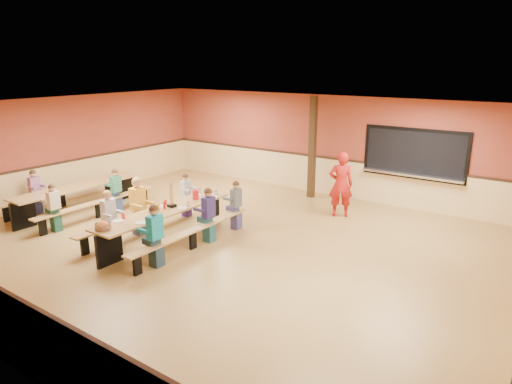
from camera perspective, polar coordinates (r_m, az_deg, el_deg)
The scene contains 23 objects.
ground at distance 10.34m, azimuth -3.97°, elevation -6.44°, with size 12.00×12.00×0.00m, color olive.
room_envelope at distance 10.10m, azimuth -4.05°, elevation -2.81°, with size 12.04×10.04×3.02m.
kitchen_pass_through at distance 13.05m, azimuth 19.15°, elevation 4.28°, with size 2.78×0.28×1.38m.
structural_post at distance 13.57m, azimuth 7.06°, elevation 5.51°, with size 0.18×0.18×3.00m, color black.
cafeteria_table_main at distance 10.50m, azimuth -11.27°, elevation -3.30°, with size 1.91×3.70×0.74m.
cafeteria_table_second at distance 13.17m, azimuth -21.31°, elevation -0.15°, with size 1.91×3.70×0.74m.
seated_child_white_left at distance 10.54m, azimuth -17.88°, elevation -3.17°, with size 0.38×0.31×1.24m, color silver, non-canonical shape.
seated_adult_yellow at distance 11.00m, azimuth -14.50°, elevation -1.77°, with size 0.44×0.36×1.35m, color yellow, non-canonical shape.
seated_child_grey_left at distance 12.07m, azimuth -8.74°, elevation -0.43°, with size 0.33×0.27×1.13m, color silver, non-canonical shape.
seated_child_teal_right at distance 9.22m, azimuth -12.47°, elevation -5.44°, with size 0.39×0.32×1.26m, color teal, non-canonical shape.
seated_child_navy_right at distance 10.29m, azimuth -5.92°, elevation -2.94°, with size 0.38×0.31×1.23m, color #281F53, non-canonical shape.
seated_child_char_right at distance 11.04m, azimuth -2.49°, elevation -1.70°, with size 0.35×0.29×1.18m, color #4A4F54, non-canonical shape.
seated_child_purple_sec at distance 13.49m, azimuth -25.88°, elevation -0.03°, with size 0.36×0.29×1.18m, color #975B89, non-canonical shape.
seated_child_green_sec at distance 12.84m, azimuth -17.07°, elevation 0.11°, with size 0.35×0.28×1.16m, color #35805D, non-canonical shape.
seated_child_tan_sec at distance 11.88m, azimuth -23.89°, elevation -1.85°, with size 0.35×0.28×1.16m, color beige, non-canonical shape.
standing_woman at distance 12.06m, azimuth 10.55°, elevation 0.94°, with size 0.63×0.41×1.73m, color #A71813.
punch_pitcher at distance 11.06m, azimuth -7.56°, elevation -0.37°, with size 0.16×0.16×0.22m, color red.
chip_bowl at distance 9.53m, azimuth -18.58°, elevation -4.00°, with size 0.32×0.32×0.15m, color orange, non-canonical shape.
napkin_dispenser at distance 10.26m, azimuth -12.71°, elevation -2.19°, with size 0.10×0.14×0.13m, color black.
condiment_mustard at distance 10.35m, azimuth -12.08°, elevation -1.88°, with size 0.06×0.06×0.17m, color yellow.
condiment_ketchup at distance 10.45m, azimuth -11.38°, elevation -1.66°, with size 0.06×0.06×0.17m, color #B2140F.
table_paddle at distance 10.56m, azimuth -10.50°, elevation -1.14°, with size 0.16×0.16×0.56m.
place_settings at distance 10.41m, azimuth -11.35°, elevation -1.90°, with size 0.65×3.30×0.11m, color beige, non-canonical shape.
Camera 1 is at (6.08, -7.38, 3.93)m, focal length 32.00 mm.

